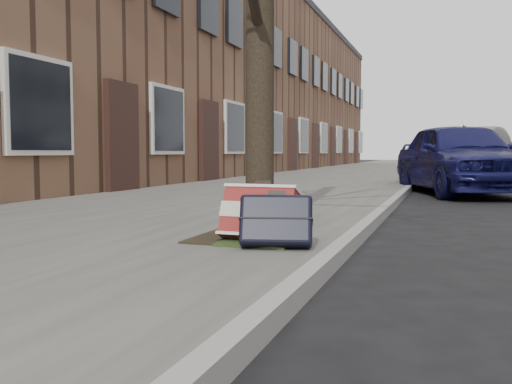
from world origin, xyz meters
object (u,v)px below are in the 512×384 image
(car_near_front, at_px, (460,157))
(car_near_mid, at_px, (463,155))
(suitcase_red, at_px, (259,214))
(suitcase_navy, at_px, (276,220))

(car_near_front, height_order, car_near_mid, car_near_mid)
(suitcase_red, bearing_deg, car_near_front, 81.58)
(suitcase_navy, bearing_deg, car_near_front, 66.21)
(suitcase_navy, height_order, car_near_front, car_near_front)
(car_near_mid, bearing_deg, car_near_front, -74.45)
(suitcase_red, distance_m, car_near_mid, 11.77)
(suitcase_navy, height_order, car_near_mid, car_near_mid)
(suitcase_red, distance_m, suitcase_navy, 0.31)
(car_near_front, distance_m, car_near_mid, 4.00)
(suitcase_red, xyz_separation_m, car_near_mid, (1.75, 11.63, 0.40))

